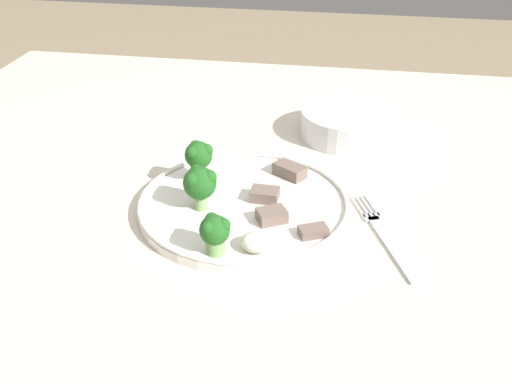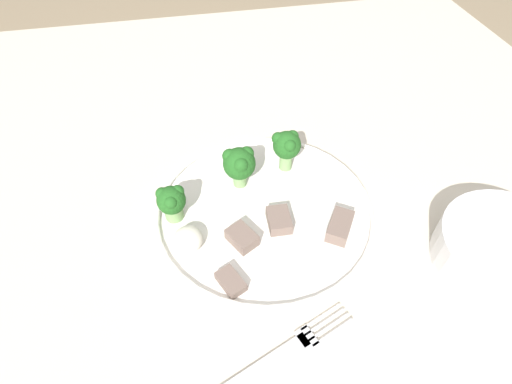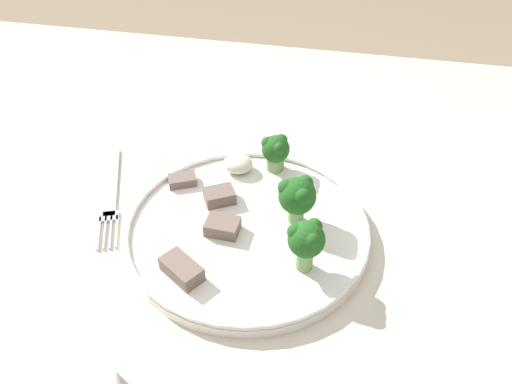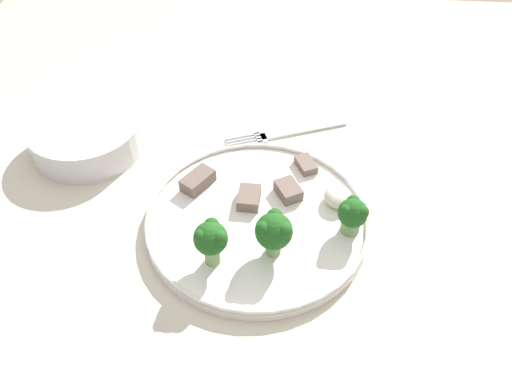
{
  "view_description": "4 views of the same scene",
  "coord_description": "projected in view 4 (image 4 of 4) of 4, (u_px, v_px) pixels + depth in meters",
  "views": [
    {
      "loc": [
        0.11,
        -0.72,
        1.17
      ],
      "look_at": [
        -0.01,
        -0.07,
        0.77
      ],
      "focal_mm": 42.0,
      "sensor_mm": 36.0,
      "label": 1
    },
    {
      "loc": [
        0.3,
        -0.13,
        1.15
      ],
      "look_at": [
        -0.04,
        -0.06,
        0.77
      ],
      "focal_mm": 28.0,
      "sensor_mm": 36.0,
      "label": 2
    },
    {
      "loc": [
        -0.12,
        0.36,
        1.16
      ],
      "look_at": [
        -0.03,
        -0.06,
        0.79
      ],
      "focal_mm": 35.0,
      "sensor_mm": 36.0,
      "label": 3
    },
    {
      "loc": [
        -0.45,
        -0.08,
        1.22
      ],
      "look_at": [
        -0.01,
        -0.04,
        0.77
      ],
      "focal_mm": 35.0,
      "sensor_mm": 36.0,
      "label": 4
    }
  ],
  "objects": [
    {
      "name": "meat_slice_edge_slice",
      "position": [
        198.0,
        180.0,
        0.67
      ],
      "size": [
        0.05,
        0.05,
        0.02
      ],
      "color": "#756056",
      "rests_on": "dinner_plate"
    },
    {
      "name": "meat_slice_rear_slice",
      "position": [
        306.0,
        164.0,
        0.7
      ],
      "size": [
        0.04,
        0.03,
        0.01
      ],
      "color": "#756056",
      "rests_on": "dinner_plate"
    },
    {
      "name": "broccoli_floret_back_left",
      "position": [
        353.0,
        214.0,
        0.6
      ],
      "size": [
        0.04,
        0.04,
        0.05
      ],
      "color": "#7FA866",
      "rests_on": "dinner_plate"
    },
    {
      "name": "sauce_dollop",
      "position": [
        338.0,
        196.0,
        0.65
      ],
      "size": [
        0.04,
        0.04,
        0.02
      ],
      "color": "silver",
      "rests_on": "dinner_plate"
    },
    {
      "name": "dinner_plate",
      "position": [
        257.0,
        219.0,
        0.64
      ],
      "size": [
        0.28,
        0.28,
        0.02
      ],
      "color": "white",
      "rests_on": "table"
    },
    {
      "name": "meat_slice_middle_slice",
      "position": [
        288.0,
        190.0,
        0.66
      ],
      "size": [
        0.04,
        0.04,
        0.02
      ],
      "color": "#756056",
      "rests_on": "dinner_plate"
    },
    {
      "name": "meat_slice_front_slice",
      "position": [
        249.0,
        196.0,
        0.65
      ],
      "size": [
        0.04,
        0.03,
        0.02
      ],
      "color": "#756056",
      "rests_on": "dinner_plate"
    },
    {
      "name": "broccoli_floret_near_rim_left",
      "position": [
        212.0,
        239.0,
        0.56
      ],
      "size": [
        0.04,
        0.04,
        0.06
      ],
      "color": "#7FA866",
      "rests_on": "dinner_plate"
    },
    {
      "name": "table",
      "position": [
        226.0,
        245.0,
        0.72
      ],
      "size": [
        1.32,
        1.13,
        0.73
      ],
      "color": "beige",
      "rests_on": "ground_plane"
    },
    {
      "name": "fork",
      "position": [
        288.0,
        133.0,
        0.77
      ],
      "size": [
        0.09,
        0.19,
        0.0
      ],
      "color": "silver",
      "rests_on": "table"
    },
    {
      "name": "broccoli_floret_center_left",
      "position": [
        274.0,
        231.0,
        0.57
      ],
      "size": [
        0.05,
        0.04,
        0.06
      ],
      "color": "#7FA866",
      "rests_on": "dinner_plate"
    },
    {
      "name": "cream_bowl",
      "position": [
        87.0,
        136.0,
        0.74
      ],
      "size": [
        0.16,
        0.16,
        0.05
      ],
      "color": "silver",
      "rests_on": "table"
    }
  ]
}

